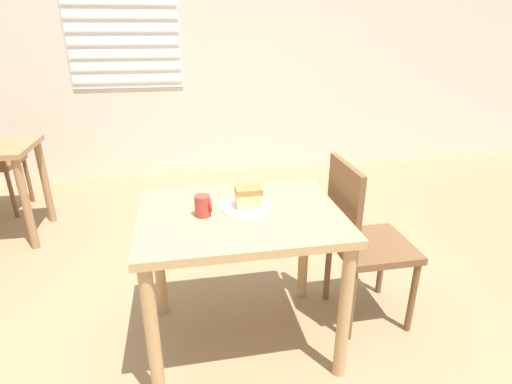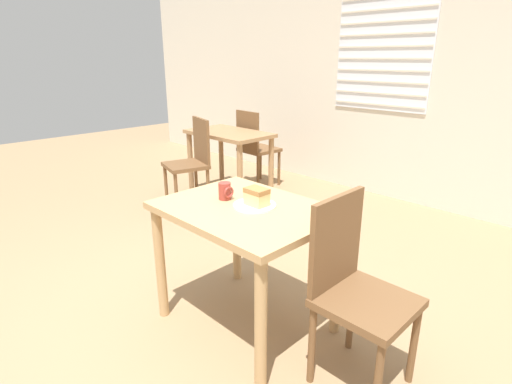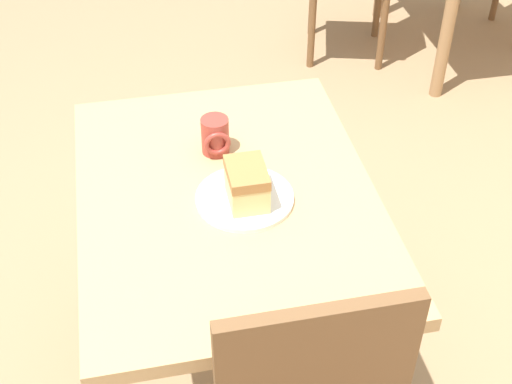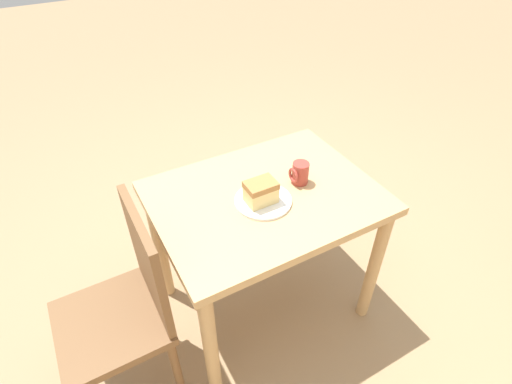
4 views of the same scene
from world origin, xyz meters
name	(u,v)px [view 1 (image 1 of 4)]	position (x,y,z in m)	size (l,w,h in m)	color
ground_plane	(231,369)	(0.00, 0.00, 0.00)	(14.00, 14.00, 0.00)	#997A56
wall_back	(191,45)	(0.00, 3.03, 1.41)	(10.00, 0.10, 2.80)	beige
dining_table_near	(241,236)	(0.09, 0.20, 0.64)	(0.96, 0.73, 0.77)	tan
chair_near_window	(361,238)	(0.77, 0.28, 0.52)	(0.41, 0.41, 0.95)	brown
plate	(246,208)	(0.12, 0.24, 0.77)	(0.24, 0.24, 0.01)	white
cake_slice	(249,197)	(0.14, 0.24, 0.83)	(0.13, 0.09, 0.10)	#E0C67F
coffee_mug	(203,206)	(-0.08, 0.20, 0.82)	(0.08, 0.07, 0.10)	#9E382D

